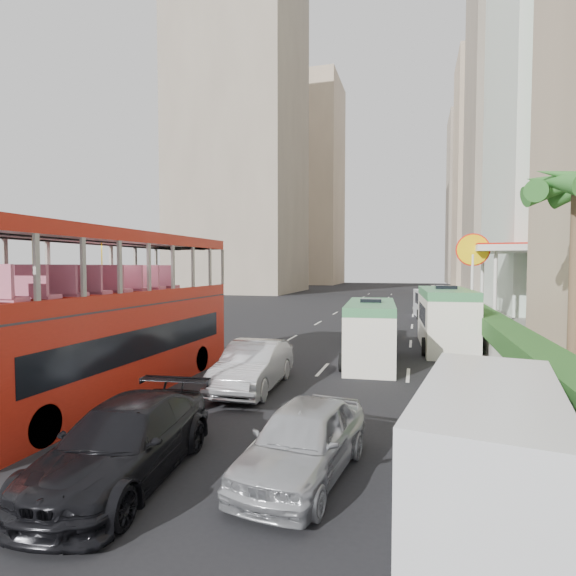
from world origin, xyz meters
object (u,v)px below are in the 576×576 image
(minibus_far, at_px, (445,319))
(panel_van_near, at_px, (490,448))
(double_decker_bus, at_px, (114,313))
(shell_station, at_px, (519,284))
(car_silver_lane_b, at_px, (304,476))
(panel_van_far, at_px, (431,304))
(minibus_near, at_px, (371,333))
(car_silver_lane_a, at_px, (253,389))
(car_black, at_px, (125,479))
(van_asset, at_px, (375,339))
(palm_tree, at_px, (575,286))

(minibus_far, xyz_separation_m, panel_van_near, (-0.19, -15.21, -0.42))
(double_decker_bus, xyz_separation_m, shell_station, (16.00, 23.00, 0.22))
(car_silver_lane_b, height_order, panel_van_near, panel_van_near)
(panel_van_far, bearing_deg, shell_station, -25.33)
(minibus_near, distance_m, shell_station, 18.46)
(car_silver_lane_b, xyz_separation_m, minibus_far, (3.40, 14.88, 1.45))
(car_silver_lane_a, height_order, minibus_near, minibus_near)
(double_decker_bus, height_order, minibus_far, double_decker_bus)
(car_black, bearing_deg, minibus_far, 61.55)
(panel_van_far, distance_m, shell_station, 6.37)
(car_silver_lane_a, distance_m, panel_van_far, 24.04)
(minibus_near, relative_size, minibus_far, 0.87)
(minibus_near, bearing_deg, minibus_far, 49.44)
(car_silver_lane_a, distance_m, minibus_far, 11.50)
(van_asset, xyz_separation_m, panel_van_far, (3.27, 11.73, 1.05))
(car_silver_lane_b, relative_size, van_asset, 0.90)
(double_decker_bus, bearing_deg, car_silver_lane_b, -28.00)
(panel_van_near, bearing_deg, minibus_far, 98.40)
(van_asset, height_order, panel_van_far, panel_van_far)
(car_silver_lane_a, height_order, car_black, car_silver_lane_a)
(palm_tree, relative_size, shell_station, 0.80)
(minibus_far, bearing_deg, car_silver_lane_a, -127.56)
(panel_van_far, bearing_deg, palm_tree, -87.10)
(minibus_far, relative_size, panel_van_far, 1.24)
(car_silver_lane_b, bearing_deg, double_decker_bus, 159.07)
(minibus_near, bearing_deg, palm_tree, -27.58)
(double_decker_bus, distance_m, car_black, 6.63)
(double_decker_bus, height_order, car_silver_lane_a, double_decker_bus)
(car_silver_lane_a, bearing_deg, double_decker_bus, -158.78)
(car_silver_lane_a, relative_size, minibus_far, 0.71)
(car_silver_lane_a, height_order, car_silver_lane_b, car_silver_lane_a)
(panel_van_near, height_order, palm_tree, palm_tree)
(palm_tree, bearing_deg, panel_van_near, -113.86)
(car_black, xyz_separation_m, minibus_far, (6.60, 15.93, 1.45))
(van_asset, relative_size, minibus_near, 0.80)
(shell_station, bearing_deg, panel_van_near, -102.03)
(car_silver_lane_b, height_order, car_black, car_black)
(panel_van_far, distance_m, palm_tree, 21.38)
(palm_tree, distance_m, shell_station, 19.14)
(car_silver_lane_a, relative_size, panel_van_far, 0.88)
(panel_van_near, height_order, shell_station, shell_station)
(double_decker_bus, distance_m, minibus_far, 15.30)
(car_silver_lane_a, xyz_separation_m, panel_van_near, (6.26, -5.80, 1.03))
(car_silver_lane_a, distance_m, palm_tree, 10.64)
(double_decker_bus, xyz_separation_m, car_silver_lane_a, (3.97, 1.74, -2.53))
(panel_van_near, distance_m, panel_van_far, 29.00)
(panel_van_far, bearing_deg, double_decker_bus, -119.12)
(double_decker_bus, bearing_deg, palm_tree, 16.16)
(palm_tree, bearing_deg, van_asset, 126.84)
(car_black, xyz_separation_m, palm_tree, (9.97, 8.78, 3.38))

